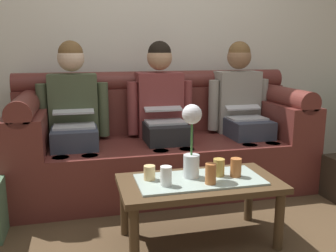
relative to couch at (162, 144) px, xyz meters
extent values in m
cube|color=silver|center=(0.00, 0.53, 1.08)|extent=(6.00, 0.12, 2.90)
cube|color=maroon|center=(0.00, -0.07, -0.16)|extent=(2.39, 0.88, 0.42)
cube|color=maroon|center=(0.00, 0.26, 0.25)|extent=(2.39, 0.22, 0.40)
cylinder|color=maroon|center=(0.00, 0.26, 0.51)|extent=(2.39, 0.18, 0.18)
cube|color=maroon|center=(-1.05, -0.07, 0.19)|extent=(0.28, 0.88, 0.28)
cylinder|color=maroon|center=(-1.05, -0.07, 0.38)|extent=(0.18, 0.88, 0.18)
cube|color=maroon|center=(1.05, -0.07, 0.19)|extent=(0.28, 0.88, 0.28)
cylinder|color=maroon|center=(1.05, -0.07, 0.38)|extent=(0.18, 0.88, 0.18)
cube|color=#383D4C|center=(-0.71, -0.13, 0.13)|extent=(0.34, 0.40, 0.15)
cylinder|color=#383D4C|center=(-0.81, -0.39, -0.16)|extent=(0.12, 0.12, 0.42)
cylinder|color=#383D4C|center=(-0.61, -0.39, -0.16)|extent=(0.12, 0.12, 0.42)
cube|color=#475138|center=(-0.71, 0.11, 0.32)|extent=(0.38, 0.22, 0.54)
cylinder|color=#475138|center=(-0.95, 0.07, 0.30)|extent=(0.09, 0.09, 0.44)
cylinder|color=#475138|center=(-0.48, 0.07, 0.30)|extent=(0.09, 0.09, 0.44)
sphere|color=beige|center=(-0.71, 0.09, 0.72)|extent=(0.21, 0.21, 0.21)
sphere|color=brown|center=(-0.71, 0.09, 0.76)|extent=(0.19, 0.19, 0.19)
cube|color=silver|center=(-0.71, -0.11, 0.21)|extent=(0.31, 0.22, 0.02)
cube|color=silver|center=(-0.71, 0.02, 0.32)|extent=(0.31, 0.21, 0.05)
cube|color=black|center=(-0.71, 0.01, 0.32)|extent=(0.27, 0.18, 0.04)
cube|color=#232326|center=(0.00, -0.13, 0.13)|extent=(0.34, 0.40, 0.15)
cylinder|color=#232326|center=(-0.10, -0.39, -0.16)|extent=(0.12, 0.12, 0.42)
cylinder|color=#232326|center=(0.10, -0.39, -0.16)|extent=(0.12, 0.12, 0.42)
cube|color=brown|center=(0.00, 0.11, 0.32)|extent=(0.38, 0.22, 0.54)
cylinder|color=brown|center=(-0.23, 0.07, 0.30)|extent=(0.09, 0.09, 0.44)
cylinder|color=brown|center=(0.23, 0.07, 0.30)|extent=(0.09, 0.09, 0.44)
sphere|color=tan|center=(0.00, 0.09, 0.72)|extent=(0.21, 0.21, 0.21)
sphere|color=black|center=(0.00, 0.09, 0.76)|extent=(0.19, 0.19, 0.19)
cube|color=silver|center=(0.00, -0.11, 0.21)|extent=(0.31, 0.22, 0.02)
cube|color=silver|center=(0.00, 0.02, 0.32)|extent=(0.31, 0.21, 0.06)
cube|color=black|center=(0.00, 0.02, 0.32)|extent=(0.27, 0.18, 0.05)
cube|color=#383D4C|center=(0.71, -0.13, 0.13)|extent=(0.34, 0.40, 0.15)
cylinder|color=#383D4C|center=(0.61, -0.39, -0.16)|extent=(0.12, 0.12, 0.42)
cylinder|color=#383D4C|center=(0.81, -0.39, -0.16)|extent=(0.12, 0.12, 0.42)
cube|color=gray|center=(0.71, 0.11, 0.32)|extent=(0.38, 0.22, 0.54)
cylinder|color=gray|center=(0.48, 0.07, 0.30)|extent=(0.09, 0.09, 0.44)
cylinder|color=gray|center=(0.95, 0.07, 0.30)|extent=(0.09, 0.09, 0.44)
sphere|color=#936B4C|center=(0.71, 0.09, 0.72)|extent=(0.21, 0.21, 0.21)
sphere|color=brown|center=(0.71, 0.09, 0.76)|extent=(0.19, 0.19, 0.19)
cube|color=silver|center=(0.71, -0.11, 0.21)|extent=(0.31, 0.22, 0.02)
cube|color=silver|center=(0.71, 0.04, 0.31)|extent=(0.31, 0.20, 0.09)
cube|color=black|center=(0.71, 0.03, 0.31)|extent=(0.27, 0.17, 0.08)
cube|color=#47331E|center=(0.00, -0.99, 0.01)|extent=(0.95, 0.49, 0.04)
cube|color=#9EB2A8|center=(0.00, -0.99, 0.03)|extent=(0.74, 0.35, 0.01)
cylinder|color=#47331E|center=(-0.43, -1.18, -0.19)|extent=(0.06, 0.06, 0.36)
cylinder|color=#47331E|center=(0.43, -1.18, -0.19)|extent=(0.06, 0.06, 0.36)
cylinder|color=#47331E|center=(-0.43, -0.79, -0.19)|extent=(0.06, 0.06, 0.36)
cylinder|color=#47331E|center=(0.43, -0.79, -0.19)|extent=(0.06, 0.06, 0.36)
cylinder|color=silver|center=(-0.04, -0.95, 0.10)|extent=(0.10, 0.10, 0.14)
cylinder|color=#3D7538|center=(-0.04, -0.95, 0.28)|extent=(0.01, 0.01, 0.20)
sphere|color=silver|center=(-0.04, -0.95, 0.42)|extent=(0.12, 0.12, 0.12)
cylinder|color=#B26633|center=(0.22, -1.00, 0.09)|extent=(0.07, 0.07, 0.11)
cylinder|color=gold|center=(0.13, -0.96, 0.09)|extent=(0.07, 0.07, 0.11)
cylinder|color=#B26633|center=(0.03, -1.08, 0.10)|extent=(0.06, 0.06, 0.12)
cylinder|color=#DBB77A|center=(-0.29, -0.93, 0.08)|extent=(0.07, 0.07, 0.08)
cylinder|color=white|center=(-0.22, -1.05, 0.09)|extent=(0.06, 0.06, 0.11)
camera|label=1|loc=(-0.68, -2.96, 0.79)|focal=39.65mm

